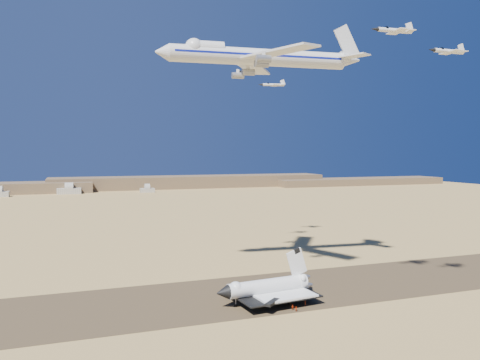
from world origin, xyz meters
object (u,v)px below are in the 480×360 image
object	(u,v)px
crew_c	(293,307)
chase_jet_a	(394,30)
chase_jet_b	(448,51)
crew_b	(296,309)
shuttle	(267,288)
crew_a	(305,303)
chase_jet_d	(251,72)
carrier_747	(254,57)
chase_jet_e	(273,85)

from	to	relation	value
crew_c	chase_jet_a	xyz separation A→B (m)	(33.68, -7.71, 94.60)
crew_c	chase_jet_b	size ratio (longest dim) A/B	0.12
crew_b	shuttle	bearing A→B (deg)	-4.41
shuttle	chase_jet_b	world-z (taller)	chase_jet_b
crew_b	chase_jet_b	bearing A→B (deg)	-134.13
crew_a	chase_jet_d	size ratio (longest dim) A/B	0.14
chase_jet_a	shuttle	bearing A→B (deg)	159.65
crew_b	chase_jet_d	bearing A→B (deg)	-40.01
chase_jet_a	carrier_747	bearing A→B (deg)	126.94
chase_jet_a	crew_a	bearing A→B (deg)	165.27
crew_c	shuttle	bearing A→B (deg)	-18.32
shuttle	chase_jet_e	distance (m)	139.97
shuttle	crew_a	bearing A→B (deg)	-43.77
crew_c	chase_jet_d	size ratio (longest dim) A/B	0.13
crew_b	chase_jet_b	world-z (taller)	chase_jet_b
shuttle	chase_jet_b	size ratio (longest dim) A/B	2.54
crew_b	chase_jet_d	world-z (taller)	chase_jet_d
chase_jet_a	chase_jet_e	distance (m)	117.52
chase_jet_a	chase_jet_b	size ratio (longest dim) A/B	1.07
chase_jet_b	chase_jet_d	world-z (taller)	chase_jet_d
carrier_747	chase_jet_a	xyz separation A→B (m)	(31.41, -51.06, 1.29)
crew_a	crew_c	size ratio (longest dim) A/B	1.04
crew_b	chase_jet_a	world-z (taller)	chase_jet_a
shuttle	chase_jet_d	xyz separation A→B (m)	(24.06, 79.03, 91.30)
carrier_747	chase_jet_e	xyz separation A→B (m)	(37.83, 66.27, -0.83)
shuttle	crew_b	size ratio (longest dim) A/B	22.62
crew_c	chase_jet_a	distance (m)	100.71
chase_jet_d	chase_jet_e	bearing A→B (deg)	42.99
carrier_747	crew_c	bearing A→B (deg)	-87.75
crew_c	chase_jet_b	xyz separation A→B (m)	(49.92, -15.25, 87.27)
carrier_747	crew_a	world-z (taller)	carrier_747
shuttle	chase_jet_d	distance (m)	123.13
crew_c	chase_jet_b	distance (m)	101.69
carrier_747	chase_jet_b	xyz separation A→B (m)	(47.65, -58.60, -6.04)
crew_b	chase_jet_a	bearing A→B (deg)	-129.18
carrier_747	chase_jet_b	size ratio (longest dim) A/B	6.00
crew_c	chase_jet_b	bearing A→B (deg)	-149.88
chase_jet_d	chase_jet_e	distance (m)	28.95
crew_b	crew_a	bearing A→B (deg)	-83.05
crew_b	chase_jet_a	xyz separation A→B (m)	(33.10, -6.20, 94.65)
chase_jet_d	chase_jet_e	xyz separation A→B (m)	(21.02, 19.69, -2.91)
chase_jet_a	chase_jet_e	xyz separation A→B (m)	(6.42, 117.33, -2.11)
shuttle	chase_jet_d	size ratio (longest dim) A/B	2.79
chase_jet_d	chase_jet_e	size ratio (longest dim) A/B	0.87
crew_c	chase_jet_b	world-z (taller)	chase_jet_b
crew_c	chase_jet_d	bearing A→B (deg)	-54.87
shuttle	crew_a	xyz separation A→B (m)	(11.03, -8.51, -4.06)
crew_a	chase_jet_d	distance (m)	130.10
crew_c	chase_jet_e	xyz separation A→B (m)	(40.10, 109.62, 92.48)
crew_a	chase_jet_e	distance (m)	145.61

